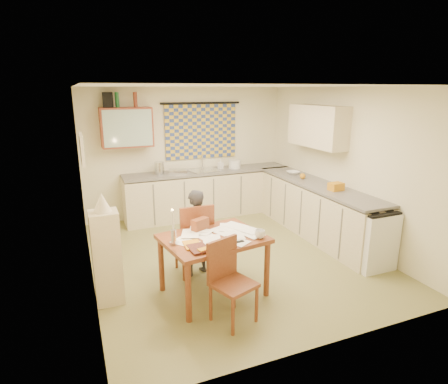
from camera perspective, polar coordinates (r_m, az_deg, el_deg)
name	(u,v)px	position (r m, az deg, el deg)	size (l,w,h in m)	color
floor	(231,256)	(5.81, 1.09, -9.78)	(4.00, 4.50, 0.02)	olive
ceiling	(232,85)	(5.25, 1.23, 15.95)	(4.00, 4.50, 0.02)	white
wall_back	(186,152)	(7.48, -5.74, 6.03)	(4.00, 0.02, 2.50)	beige
wall_front	(331,229)	(3.52, 15.93, -5.37)	(4.00, 0.02, 2.50)	beige
wall_left	(83,190)	(4.97, -20.64, 0.30)	(0.02, 4.50, 2.50)	beige
wall_right	(344,166)	(6.44, 17.86, 3.83)	(0.02, 4.50, 2.50)	beige
window_blind	(201,132)	(7.48, -3.50, 9.17)	(1.45, 0.03, 1.05)	navy
curtain_rod	(201,103)	(7.42, -3.52, 13.38)	(0.04, 0.04, 1.60)	black
wall_cabinet	(127,127)	(7.00, -14.62, 9.51)	(0.90, 0.34, 0.70)	maroon
wall_cabinet_glass	(128,128)	(6.83, -14.42, 9.39)	(0.84, 0.02, 0.64)	#99B2A5
upper_cabinet_right	(317,126)	(6.67, 14.04, 9.72)	(0.34, 1.30, 0.70)	beige
framed_print	(82,149)	(5.28, -20.84, 6.12)	(0.04, 0.50, 0.40)	beige
print_canvas	(84,149)	(5.28, -20.57, 6.15)	(0.01, 0.42, 0.32)	#B9B9A4
counter_back	(208,193)	(7.47, -2.40, -0.20)	(3.30, 0.62, 0.92)	beige
counter_right	(316,210)	(6.65, 13.79, -2.63)	(0.62, 2.95, 0.92)	beige
stove	(370,238)	(5.73, 21.38, -6.53)	(0.55, 0.55, 0.85)	white
sink	(204,173)	(7.34, -3.02, 2.96)	(0.55, 0.45, 0.10)	silver
tap	(202,162)	(7.48, -3.31, 4.60)	(0.03, 0.03, 0.28)	silver
dish_rack	(178,171)	(7.17, -7.05, 3.14)	(0.35, 0.30, 0.06)	silver
kettle	(159,168)	(7.07, -9.84, 3.60)	(0.18, 0.18, 0.24)	silver
mixing_bowl	(235,164)	(7.54, 1.62, 4.25)	(0.24, 0.24, 0.16)	white
soap_bottle	(221,164)	(7.48, -0.52, 4.28)	(0.11, 0.11, 0.19)	white
bowl	(293,173)	(7.13, 10.50, 2.91)	(0.24, 0.24, 0.06)	white
orange_bag	(336,187)	(6.14, 16.70, 0.80)	(0.22, 0.16, 0.12)	orange
fruit_orange	(303,176)	(6.78, 11.90, 2.38)	(0.10, 0.10, 0.10)	orange
speaker	(108,100)	(6.93, -17.29, 13.26)	(0.16, 0.20, 0.26)	black
bottle_green	(117,100)	(6.95, -15.98, 13.36)	(0.07, 0.07, 0.26)	#195926
bottle_brown	(135,100)	(6.99, -13.37, 13.54)	(0.07, 0.07, 0.26)	maroon
dining_table	(213,265)	(4.68, -1.62, -11.03)	(1.30, 1.06, 0.75)	#652E16
chair_far	(194,251)	(5.21, -4.61, -8.99)	(0.46, 0.46, 1.01)	#652E16
chair_near	(232,297)	(4.22, 1.29, -15.72)	(0.53, 0.53, 0.91)	#652E16
person	(195,233)	(5.07, -4.42, -6.21)	(0.50, 0.41, 1.20)	black
shelf_stand	(107,258)	(4.63, -17.42, -9.54)	(0.32, 0.30, 1.13)	beige
lampshade	(102,202)	(4.39, -18.12, -1.50)	(0.20, 0.20, 0.22)	beige
letter_rack	(200,225)	(4.68, -3.66, -5.01)	(0.22, 0.10, 0.16)	#652E16
mug	(260,234)	(4.49, 5.48, -6.40)	(0.17, 0.17, 0.10)	white
magazine	(190,250)	(4.15, -5.24, -8.85)	(0.22, 0.29, 0.03)	maroon
book	(184,246)	(4.27, -6.07, -8.17)	(0.20, 0.27, 0.02)	orange
orange_box	(204,250)	(4.12, -3.13, -8.87)	(0.12, 0.08, 0.04)	orange
eyeglasses	(239,242)	(4.36, 2.24, -7.62)	(0.13, 0.04, 0.02)	black
candle_holder	(174,237)	(4.31, -7.68, -6.81)	(0.06, 0.06, 0.18)	silver
candle	(173,219)	(4.28, -7.78, -4.12)	(0.02, 0.02, 0.22)	white
candle_flame	(172,210)	(4.20, -7.94, -2.75)	(0.02, 0.02, 0.02)	#FFCC66
papers	(219,233)	(4.60, -0.76, -6.29)	(1.17, 0.88, 0.02)	white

